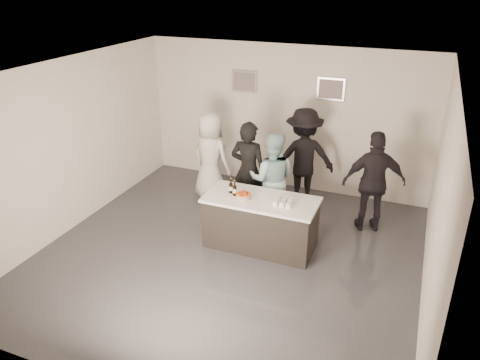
{
  "coord_description": "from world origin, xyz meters",
  "views": [
    {
      "loc": [
        2.62,
        -5.99,
        4.31
      ],
      "look_at": [
        0.0,
        0.5,
        1.15
      ],
      "focal_mm": 35.0,
      "sensor_mm": 36.0,
      "label": 1
    }
  ],
  "objects_px": {
    "person_main_black": "(248,171)",
    "person_guest_back": "(303,157)",
    "cake": "(243,196)",
    "person_main_blue": "(272,179)",
    "bar_counter": "(261,223)",
    "person_guest_left": "(211,157)",
    "beer_bottle_b": "(235,188)",
    "person_guest_right": "(374,182)",
    "beer_bottle_a": "(231,186)"
  },
  "relations": [
    {
      "from": "bar_counter",
      "to": "person_guest_left",
      "type": "bearing_deg",
      "value": 138.55
    },
    {
      "from": "bar_counter",
      "to": "person_guest_back",
      "type": "distance_m",
      "value": 1.93
    },
    {
      "from": "bar_counter",
      "to": "person_guest_right",
      "type": "relative_size",
      "value": 1.0
    },
    {
      "from": "bar_counter",
      "to": "person_guest_left",
      "type": "distance_m",
      "value": 2.13
    },
    {
      "from": "cake",
      "to": "person_main_black",
      "type": "xyz_separation_m",
      "value": [
        -0.29,
        0.99,
        0.01
      ]
    },
    {
      "from": "beer_bottle_a",
      "to": "person_guest_back",
      "type": "xyz_separation_m",
      "value": [
        0.75,
        1.83,
        -0.05
      ]
    },
    {
      "from": "beer_bottle_a",
      "to": "person_main_black",
      "type": "bearing_deg",
      "value": 91.38
    },
    {
      "from": "beer_bottle_b",
      "to": "person_guest_back",
      "type": "xyz_separation_m",
      "value": [
        0.65,
        1.89,
        -0.05
      ]
    },
    {
      "from": "bar_counter",
      "to": "person_main_black",
      "type": "xyz_separation_m",
      "value": [
        -0.56,
        0.88,
        0.49
      ]
    },
    {
      "from": "beer_bottle_a",
      "to": "person_guest_back",
      "type": "bearing_deg",
      "value": 67.83
    },
    {
      "from": "person_main_black",
      "to": "person_guest_back",
      "type": "relative_size",
      "value": 0.97
    },
    {
      "from": "beer_bottle_a",
      "to": "beer_bottle_b",
      "type": "xyz_separation_m",
      "value": [
        0.09,
        -0.06,
        0.0
      ]
    },
    {
      "from": "beer_bottle_b",
      "to": "person_main_blue",
      "type": "bearing_deg",
      "value": 68.69
    },
    {
      "from": "beer_bottle_b",
      "to": "person_main_black",
      "type": "xyz_separation_m",
      "value": [
        -0.11,
        0.93,
        -0.09
      ]
    },
    {
      "from": "cake",
      "to": "bar_counter",
      "type": "bearing_deg",
      "value": 21.45
    },
    {
      "from": "cake",
      "to": "beer_bottle_a",
      "type": "bearing_deg",
      "value": 156.94
    },
    {
      "from": "bar_counter",
      "to": "person_guest_back",
      "type": "xyz_separation_m",
      "value": [
        0.21,
        1.84,
        0.53
      ]
    },
    {
      "from": "beer_bottle_b",
      "to": "beer_bottle_a",
      "type": "bearing_deg",
      "value": 147.86
    },
    {
      "from": "beer_bottle_b",
      "to": "person_guest_back",
      "type": "bearing_deg",
      "value": 70.94
    },
    {
      "from": "beer_bottle_b",
      "to": "person_guest_right",
      "type": "height_order",
      "value": "person_guest_right"
    },
    {
      "from": "person_guest_right",
      "to": "beer_bottle_b",
      "type": "bearing_deg",
      "value": 13.64
    },
    {
      "from": "bar_counter",
      "to": "person_main_black",
      "type": "relative_size",
      "value": 0.98
    },
    {
      "from": "person_main_black",
      "to": "person_main_blue",
      "type": "relative_size",
      "value": 1.08
    },
    {
      "from": "cake",
      "to": "person_guest_left",
      "type": "xyz_separation_m",
      "value": [
        -1.29,
        1.48,
        -0.04
      ]
    },
    {
      "from": "person_main_black",
      "to": "beer_bottle_a",
      "type": "bearing_deg",
      "value": 94.38
    },
    {
      "from": "person_main_blue",
      "to": "person_guest_right",
      "type": "relative_size",
      "value": 0.94
    },
    {
      "from": "person_main_black",
      "to": "person_guest_left",
      "type": "xyz_separation_m",
      "value": [
        -1.0,
        0.5,
        -0.05
      ]
    },
    {
      "from": "person_guest_left",
      "to": "cake",
      "type": "bearing_deg",
      "value": 147.82
    },
    {
      "from": "cake",
      "to": "beer_bottle_a",
      "type": "xyz_separation_m",
      "value": [
        -0.27,
        0.12,
        0.09
      ]
    },
    {
      "from": "beer_bottle_b",
      "to": "person_guest_left",
      "type": "xyz_separation_m",
      "value": [
        -1.11,
        1.43,
        -0.13
      ]
    },
    {
      "from": "person_main_black",
      "to": "person_guest_left",
      "type": "distance_m",
      "value": 1.12
    },
    {
      "from": "person_main_black",
      "to": "person_guest_right",
      "type": "distance_m",
      "value": 2.23
    },
    {
      "from": "cake",
      "to": "person_guest_left",
      "type": "relative_size",
      "value": 0.13
    },
    {
      "from": "person_main_blue",
      "to": "person_guest_left",
      "type": "xyz_separation_m",
      "value": [
        -1.47,
        0.53,
        0.02
      ]
    },
    {
      "from": "beer_bottle_b",
      "to": "person_guest_left",
      "type": "height_order",
      "value": "person_guest_left"
    },
    {
      "from": "cake",
      "to": "person_guest_right",
      "type": "relative_size",
      "value": 0.13
    },
    {
      "from": "beer_bottle_a",
      "to": "person_main_blue",
      "type": "relative_size",
      "value": 0.15
    },
    {
      "from": "person_main_blue",
      "to": "person_guest_left",
      "type": "distance_m",
      "value": 1.56
    },
    {
      "from": "bar_counter",
      "to": "person_main_black",
      "type": "height_order",
      "value": "person_main_black"
    },
    {
      "from": "cake",
      "to": "person_main_blue",
      "type": "bearing_deg",
      "value": 79.83
    },
    {
      "from": "beer_bottle_b",
      "to": "person_main_blue",
      "type": "height_order",
      "value": "person_main_blue"
    },
    {
      "from": "bar_counter",
      "to": "person_guest_right",
      "type": "distance_m",
      "value": 2.13
    },
    {
      "from": "beer_bottle_b",
      "to": "person_main_black",
      "type": "bearing_deg",
      "value": 97.02
    },
    {
      "from": "person_main_black",
      "to": "person_main_blue",
      "type": "xyz_separation_m",
      "value": [
        0.47,
        -0.03,
        -0.07
      ]
    },
    {
      "from": "bar_counter",
      "to": "person_guest_right",
      "type": "bearing_deg",
      "value": 38.2
    },
    {
      "from": "person_guest_right",
      "to": "person_main_black",
      "type": "bearing_deg",
      "value": -8.62
    },
    {
      "from": "person_main_blue",
      "to": "person_guest_back",
      "type": "xyz_separation_m",
      "value": [
        0.3,
        0.99,
        0.1
      ]
    },
    {
      "from": "bar_counter",
      "to": "person_guest_left",
      "type": "relative_size",
      "value": 1.04
    },
    {
      "from": "person_main_black",
      "to": "person_guest_back",
      "type": "distance_m",
      "value": 1.23
    },
    {
      "from": "person_guest_back",
      "to": "beer_bottle_b",
      "type": "bearing_deg",
      "value": 44.29
    }
  ]
}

